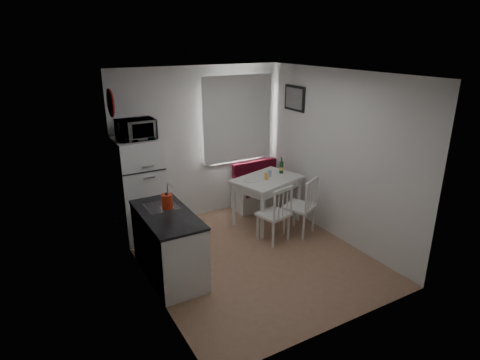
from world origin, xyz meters
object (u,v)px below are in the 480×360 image
object	(u,v)px
fridge	(140,189)
chair_right	(304,201)
dining_table	(267,183)
kettle	(167,202)
kitchen_counter	(168,244)
wine_bottle	(281,165)
bench	(264,191)
microwave	(136,129)
chair_left	(277,209)

from	to	relation	value
fridge	chair_right	bearing A→B (deg)	-28.68
dining_table	kettle	bearing A→B (deg)	-179.23
dining_table	kettle	distance (m)	2.06
kitchen_counter	dining_table	distance (m)	2.13
chair_right	fridge	distance (m)	2.55
dining_table	wine_bottle	world-z (taller)	wine_bottle
kettle	wine_bottle	size ratio (longest dim) A/B	0.80
kitchen_counter	kettle	size ratio (longest dim) A/B	5.71
bench	wine_bottle	world-z (taller)	wine_bottle
bench	dining_table	world-z (taller)	bench
kettle	wine_bottle	bearing A→B (deg)	16.93
microwave	bench	bearing A→B (deg)	3.85
fridge	kettle	bearing A→B (deg)	-88.51
kettle	chair_right	bearing A→B (deg)	-1.79
chair_right	microwave	size ratio (longest dim) A/B	1.12
chair_right	microwave	distance (m)	2.77
bench	chair_left	world-z (taller)	chair_left
microwave	kettle	bearing A→B (deg)	-88.44
dining_table	chair_left	world-z (taller)	chair_left
dining_table	chair_right	world-z (taller)	chair_right
dining_table	bench	bearing A→B (deg)	44.60
fridge	kettle	xyz separation A→B (m)	(0.03, -1.15, 0.21)
chair_left	kettle	world-z (taller)	kettle
dining_table	fridge	distance (m)	2.06
dining_table	chair_right	size ratio (longest dim) A/B	2.09
chair_right	wine_bottle	world-z (taller)	wine_bottle
chair_left	fridge	distance (m)	2.13
microwave	kitchen_counter	bearing A→B (deg)	-90.94
chair_right	kettle	world-z (taller)	kettle
wine_bottle	dining_table	bearing A→B (deg)	-164.05
chair_left	kettle	distance (m)	1.76
dining_table	kettle	world-z (taller)	kettle
chair_left	fridge	world-z (taller)	fridge
kitchen_counter	microwave	bearing A→B (deg)	89.06
chair_left	chair_right	size ratio (longest dim) A/B	0.86
chair_right	kettle	distance (m)	2.24
bench	fridge	world-z (taller)	fridge
kitchen_counter	kettle	bearing A→B (deg)	62.07
chair_right	fridge	bearing A→B (deg)	124.58
kettle	kitchen_counter	bearing A→B (deg)	-117.93
chair_right	bench	bearing A→B (deg)	58.26
kitchen_counter	kettle	distance (m)	0.57
chair_left	microwave	size ratio (longest dim) A/B	0.96
kitchen_counter	chair_right	bearing A→B (deg)	0.63
fridge	chair_left	bearing A→B (deg)	-35.11
kettle	dining_table	bearing A→B (deg)	17.10
fridge	wine_bottle	xyz separation A→B (m)	(2.33, -0.45, 0.15)
kitchen_counter	chair_right	xyz separation A→B (m)	(2.25, 0.02, 0.14)
kitchen_counter	bench	size ratio (longest dim) A/B	1.10
dining_table	chair_left	xyz separation A→B (m)	(-0.25, -0.66, -0.16)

